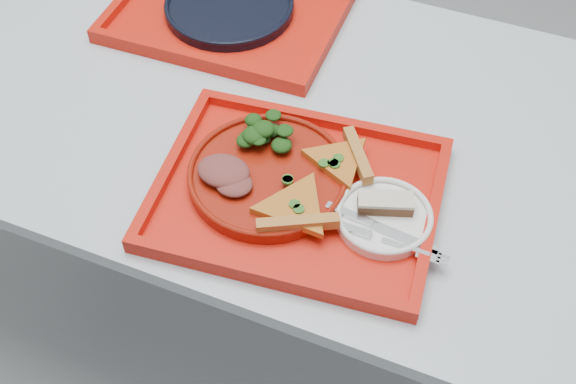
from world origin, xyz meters
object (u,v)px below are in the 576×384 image
Objects in this scene: dinner_plate at (268,176)px; dessert_bar at (385,203)px; tray_far at (230,14)px; tray_main at (297,197)px; navy_plate at (229,8)px.

dessert_bar is (0.20, 0.01, 0.02)m from dinner_plate.
dinner_plate is (0.25, -0.38, 0.02)m from tray_far.
tray_main is 1.73× the size of dinner_plate.
dinner_plate is 1.00× the size of navy_plate.
dessert_bar reaches higher than tray_main.
tray_far is at bearing 121.71° from tray_main.
dessert_bar reaches higher than dinner_plate.
tray_main is 0.15m from dessert_bar.
tray_far is at bearing 120.22° from dessert_bar.
navy_plate is at bearing 123.06° from dinner_plate.
dinner_plate is 2.82× the size of dessert_bar.
tray_main is 1.00× the size of tray_far.
dinner_plate reaches higher than tray_far.
dinner_plate is (-0.05, 0.01, 0.02)m from tray_main.
navy_plate is (-0.30, 0.39, 0.01)m from tray_main.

